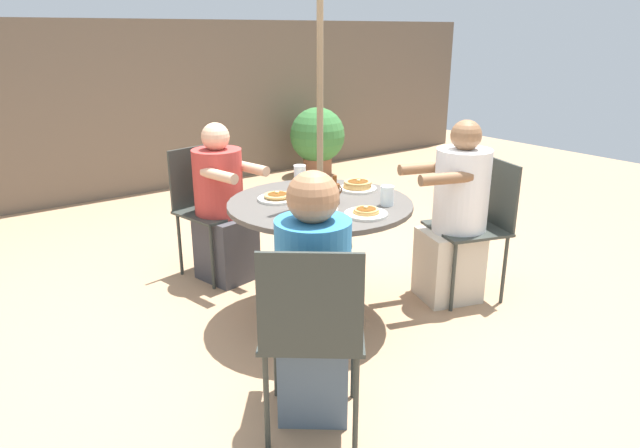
{
  "coord_description": "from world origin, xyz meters",
  "views": [
    {
      "loc": [
        -1.89,
        -2.57,
        1.7
      ],
      "look_at": [
        0.0,
        0.0,
        0.61
      ],
      "focal_mm": 32.0,
      "sensor_mm": 36.0,
      "label": 1
    }
  ],
  "objects_px": {
    "diner_south": "(314,306)",
    "drinking_glass_a": "(387,196)",
    "pancake_plate_c": "(358,186)",
    "coffee_cup": "(300,174)",
    "patio_table": "(320,224)",
    "patio_chair_north": "(479,218)",
    "pancake_plate_b": "(317,208)",
    "syrup_bottle": "(335,193)",
    "potted_shrub": "(317,138)",
    "pancake_plate_d": "(366,213)",
    "patio_chair_east": "(206,202)",
    "patio_chair_south": "(312,327)",
    "diner_north": "(455,220)",
    "diner_east": "(222,210)",
    "pancake_plate_a": "(277,198)",
    "pancake_plate_e": "(310,190)"
  },
  "relations": [
    {
      "from": "patio_chair_north",
      "to": "patio_chair_east",
      "type": "distance_m",
      "value": 1.89
    },
    {
      "from": "patio_chair_east",
      "to": "drinking_glass_a",
      "type": "bearing_deg",
      "value": 98.2
    },
    {
      "from": "diner_north",
      "to": "diner_east",
      "type": "xyz_separation_m",
      "value": [
        -1.06,
        1.18,
        -0.03
      ]
    },
    {
      "from": "pancake_plate_c",
      "to": "coffee_cup",
      "type": "height_order",
      "value": "coffee_cup"
    },
    {
      "from": "pancake_plate_c",
      "to": "pancake_plate_d",
      "type": "height_order",
      "value": "pancake_plate_c"
    },
    {
      "from": "patio_chair_east",
      "to": "diner_east",
      "type": "xyz_separation_m",
      "value": [
        0.04,
        -0.17,
        -0.03
      ]
    },
    {
      "from": "patio_table",
      "to": "pancake_plate_c",
      "type": "distance_m",
      "value": 0.39
    },
    {
      "from": "diner_south",
      "to": "pancake_plate_a",
      "type": "bearing_deg",
      "value": 104.92
    },
    {
      "from": "patio_chair_east",
      "to": "patio_chair_south",
      "type": "height_order",
      "value": "same"
    },
    {
      "from": "pancake_plate_c",
      "to": "potted_shrub",
      "type": "relative_size",
      "value": 0.28
    },
    {
      "from": "patio_chair_east",
      "to": "drinking_glass_a",
      "type": "xyz_separation_m",
      "value": [
        0.5,
        -1.35,
        0.27
      ]
    },
    {
      "from": "patio_chair_east",
      "to": "diner_south",
      "type": "height_order",
      "value": "diner_south"
    },
    {
      "from": "pancake_plate_a",
      "to": "patio_chair_east",
      "type": "bearing_deg",
      "value": 92.91
    },
    {
      "from": "patio_chair_north",
      "to": "syrup_bottle",
      "type": "relative_size",
      "value": 5.46
    },
    {
      "from": "diner_east",
      "to": "coffee_cup",
      "type": "relative_size",
      "value": 9.67
    },
    {
      "from": "pancake_plate_d",
      "to": "drinking_glass_a",
      "type": "distance_m",
      "value": 0.24
    },
    {
      "from": "diner_north",
      "to": "drinking_glass_a",
      "type": "relative_size",
      "value": 10.53
    },
    {
      "from": "patio_chair_south",
      "to": "pancake_plate_c",
      "type": "bearing_deg",
      "value": 80.51
    },
    {
      "from": "patio_chair_south",
      "to": "pancake_plate_c",
      "type": "height_order",
      "value": "patio_chair_south"
    },
    {
      "from": "pancake_plate_c",
      "to": "coffee_cup",
      "type": "distance_m",
      "value": 0.41
    },
    {
      "from": "diner_east",
      "to": "pancake_plate_b",
      "type": "relative_size",
      "value": 4.76
    },
    {
      "from": "patio_chair_north",
      "to": "patio_chair_south",
      "type": "xyz_separation_m",
      "value": [
        -1.71,
        -0.52,
        0.0
      ]
    },
    {
      "from": "syrup_bottle",
      "to": "potted_shrub",
      "type": "xyz_separation_m",
      "value": [
        2.1,
        3.05,
        -0.35
      ]
    },
    {
      "from": "diner_south",
      "to": "coffee_cup",
      "type": "relative_size",
      "value": 10.09
    },
    {
      "from": "patio_chair_east",
      "to": "pancake_plate_d",
      "type": "height_order",
      "value": "patio_chair_east"
    },
    {
      "from": "pancake_plate_a",
      "to": "syrup_bottle",
      "type": "height_order",
      "value": "syrup_bottle"
    },
    {
      "from": "patio_table",
      "to": "patio_chair_north",
      "type": "distance_m",
      "value": 1.1
    },
    {
      "from": "pancake_plate_d",
      "to": "coffee_cup",
      "type": "height_order",
      "value": "coffee_cup"
    },
    {
      "from": "patio_chair_south",
      "to": "diner_south",
      "type": "bearing_deg",
      "value": 90.0
    },
    {
      "from": "pancake_plate_b",
      "to": "syrup_bottle",
      "type": "distance_m",
      "value": 0.18
    },
    {
      "from": "patio_chair_south",
      "to": "coffee_cup",
      "type": "xyz_separation_m",
      "value": [
        0.83,
        1.3,
        0.27
      ]
    },
    {
      "from": "patio_table",
      "to": "pancake_plate_a",
      "type": "bearing_deg",
      "value": 135.8
    },
    {
      "from": "patio_table",
      "to": "diner_east",
      "type": "distance_m",
      "value": 0.92
    },
    {
      "from": "patio_chair_east",
      "to": "syrup_bottle",
      "type": "distance_m",
      "value": 1.21
    },
    {
      "from": "pancake_plate_a",
      "to": "potted_shrub",
      "type": "bearing_deg",
      "value": 50.2
    },
    {
      "from": "patio_chair_east",
      "to": "drinking_glass_a",
      "type": "relative_size",
      "value": 8.14
    },
    {
      "from": "diner_north",
      "to": "coffee_cup",
      "type": "xyz_separation_m",
      "value": [
        -0.71,
        0.73,
        0.27
      ]
    },
    {
      "from": "patio_chair_north",
      "to": "potted_shrub",
      "type": "bearing_deg",
      "value": -0.18
    },
    {
      "from": "diner_east",
      "to": "patio_chair_south",
      "type": "xyz_separation_m",
      "value": [
        -0.48,
        -1.76,
        0.03
      ]
    },
    {
      "from": "diner_south",
      "to": "drinking_glass_a",
      "type": "height_order",
      "value": "diner_south"
    },
    {
      "from": "pancake_plate_d",
      "to": "coffee_cup",
      "type": "xyz_separation_m",
      "value": [
        0.11,
        0.79,
        0.04
      ]
    },
    {
      "from": "syrup_bottle",
      "to": "coffee_cup",
      "type": "height_order",
      "value": "syrup_bottle"
    },
    {
      "from": "pancake_plate_b",
      "to": "potted_shrub",
      "type": "height_order",
      "value": "potted_shrub"
    },
    {
      "from": "diner_north",
      "to": "pancake_plate_e",
      "type": "distance_m",
      "value": 0.96
    },
    {
      "from": "patio_chair_south",
      "to": "potted_shrub",
      "type": "bearing_deg",
      "value": 91.75
    },
    {
      "from": "pancake_plate_b",
      "to": "pancake_plate_d",
      "type": "distance_m",
      "value": 0.28
    },
    {
      "from": "diner_north",
      "to": "potted_shrub",
      "type": "bearing_deg",
      "value": -3.05
    },
    {
      "from": "potted_shrub",
      "to": "pancake_plate_e",
      "type": "bearing_deg",
      "value": -126.78
    },
    {
      "from": "patio_chair_north",
      "to": "patio_chair_south",
      "type": "height_order",
      "value": "same"
    },
    {
      "from": "patio_chair_south",
      "to": "patio_table",
      "type": "bearing_deg",
      "value": 90.0
    }
  ]
}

